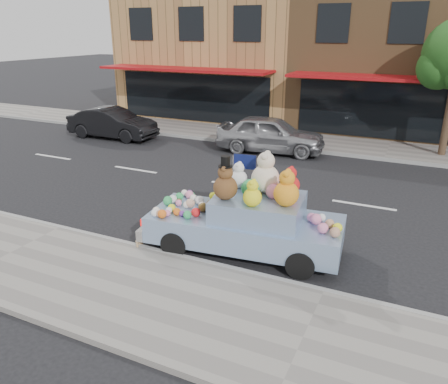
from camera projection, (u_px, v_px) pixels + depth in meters
The scene contains 10 objects.
ground at pixel (364, 205), 12.59m from camera, with size 120.00×120.00×0.00m, color black.
near_sidewalk at pixel (303, 340), 7.06m from camera, with size 60.00×3.00×0.12m, color gray.
far_sidewalk at pixel (388, 150), 18.08m from camera, with size 60.00×3.00×0.12m, color gray.
near_kerb at pixel (324, 292), 8.33m from camera, with size 60.00×0.12×0.13m, color gray.
far_kerb at pixel (384, 159), 16.81m from camera, with size 60.00×0.12×0.13m, color gray.
storefront_left at pixel (225, 49), 25.44m from camera, with size 10.00×9.80×7.30m.
storefront_mid at pixel (409, 53), 21.46m from camera, with size 10.00×9.80×7.30m.
car_silver at pixel (270, 134), 17.80m from camera, with size 1.77×4.39×1.50m, color #9FA0A4.
car_dark at pixel (112, 123), 20.14m from camera, with size 1.47×4.20×1.38m, color black.
art_car at pixel (247, 218), 9.76m from camera, with size 4.65×2.22×2.31m.
Camera 1 is at (1.29, -12.27, 4.79)m, focal length 35.00 mm.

